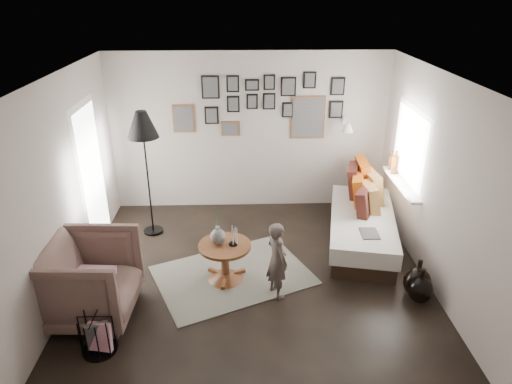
{
  "coord_description": "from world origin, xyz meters",
  "views": [
    {
      "loc": [
        -0.12,
        -4.78,
        3.51
      ],
      "look_at": [
        0.05,
        0.5,
        1.1
      ],
      "focal_mm": 32.0,
      "sensor_mm": 36.0,
      "label": 1
    }
  ],
  "objects_px": {
    "daybed": "(361,220)",
    "child": "(277,260)",
    "floor_lamp": "(143,129)",
    "magazine_basket": "(98,334)",
    "pedestal_table": "(225,264)",
    "demijohn_large": "(417,282)",
    "armchair": "(88,279)",
    "vase": "(218,234)",
    "demijohn_small": "(420,289)"
  },
  "relations": [
    {
      "from": "daybed",
      "to": "child",
      "type": "relative_size",
      "value": 2.2
    },
    {
      "from": "floor_lamp",
      "to": "magazine_basket",
      "type": "bearing_deg",
      "value": -92.84
    },
    {
      "from": "pedestal_table",
      "to": "floor_lamp",
      "type": "height_order",
      "value": "floor_lamp"
    },
    {
      "from": "demijohn_large",
      "to": "armchair",
      "type": "bearing_deg",
      "value": -176.84
    },
    {
      "from": "pedestal_table",
      "to": "vase",
      "type": "distance_m",
      "value": 0.44
    },
    {
      "from": "daybed",
      "to": "floor_lamp",
      "type": "distance_m",
      "value": 3.42
    },
    {
      "from": "magazine_basket",
      "to": "child",
      "type": "relative_size",
      "value": 0.44
    },
    {
      "from": "floor_lamp",
      "to": "magazine_basket",
      "type": "relative_size",
      "value": 4.37
    },
    {
      "from": "vase",
      "to": "demijohn_small",
      "type": "distance_m",
      "value": 2.55
    },
    {
      "from": "magazine_basket",
      "to": "demijohn_large",
      "type": "distance_m",
      "value": 3.73
    },
    {
      "from": "armchair",
      "to": "child",
      "type": "bearing_deg",
      "value": -79.71
    },
    {
      "from": "demijohn_large",
      "to": "demijohn_small",
      "type": "bearing_deg",
      "value": -90.0
    },
    {
      "from": "pedestal_table",
      "to": "floor_lamp",
      "type": "xyz_separation_m",
      "value": [
        -1.16,
        1.3,
        1.41
      ]
    },
    {
      "from": "armchair",
      "to": "demijohn_large",
      "type": "distance_m",
      "value": 3.9
    },
    {
      "from": "child",
      "to": "demijohn_large",
      "type": "bearing_deg",
      "value": -119.97
    },
    {
      "from": "daybed",
      "to": "armchair",
      "type": "distance_m",
      "value": 3.85
    },
    {
      "from": "child",
      "to": "vase",
      "type": "bearing_deg",
      "value": 36.77
    },
    {
      "from": "pedestal_table",
      "to": "floor_lamp",
      "type": "bearing_deg",
      "value": 131.69
    },
    {
      "from": "daybed",
      "to": "demijohn_large",
      "type": "bearing_deg",
      "value": -62.87
    },
    {
      "from": "child",
      "to": "pedestal_table",
      "type": "bearing_deg",
      "value": 35.42
    },
    {
      "from": "vase",
      "to": "floor_lamp",
      "type": "bearing_deg",
      "value": 130.11
    },
    {
      "from": "vase",
      "to": "magazine_basket",
      "type": "bearing_deg",
      "value": -134.16
    },
    {
      "from": "vase",
      "to": "floor_lamp",
      "type": "xyz_separation_m",
      "value": [
        -1.08,
        1.28,
        0.98
      ]
    },
    {
      "from": "floor_lamp",
      "to": "child",
      "type": "xyz_separation_m",
      "value": [
        1.8,
        -1.63,
        -1.15
      ]
    },
    {
      "from": "pedestal_table",
      "to": "armchair",
      "type": "bearing_deg",
      "value": -157.94
    },
    {
      "from": "daybed",
      "to": "magazine_basket",
      "type": "bearing_deg",
      "value": -134.62
    },
    {
      "from": "daybed",
      "to": "demijohn_small",
      "type": "relative_size",
      "value": 4.82
    },
    {
      "from": "vase",
      "to": "floor_lamp",
      "type": "relative_size",
      "value": 0.25
    },
    {
      "from": "demijohn_large",
      "to": "demijohn_small",
      "type": "relative_size",
      "value": 1.1
    },
    {
      "from": "daybed",
      "to": "demijohn_large",
      "type": "xyz_separation_m",
      "value": [
        0.38,
        -1.36,
        -0.13
      ]
    },
    {
      "from": "demijohn_small",
      "to": "child",
      "type": "relative_size",
      "value": 0.46
    },
    {
      "from": "armchair",
      "to": "pedestal_table",
      "type": "bearing_deg",
      "value": -65.34
    },
    {
      "from": "armchair",
      "to": "child",
      "type": "xyz_separation_m",
      "value": [
        2.16,
        0.29,
        0.02
      ]
    },
    {
      "from": "pedestal_table",
      "to": "magazine_basket",
      "type": "height_order",
      "value": "pedestal_table"
    },
    {
      "from": "pedestal_table",
      "to": "daybed",
      "type": "relative_size",
      "value": 0.3
    },
    {
      "from": "demijohn_large",
      "to": "pedestal_table",
      "type": "bearing_deg",
      "value": 170.26
    },
    {
      "from": "magazine_basket",
      "to": "demijohn_small",
      "type": "height_order",
      "value": "demijohn_small"
    },
    {
      "from": "vase",
      "to": "magazine_basket",
      "type": "distance_m",
      "value": 1.79
    },
    {
      "from": "demijohn_small",
      "to": "demijohn_large",
      "type": "bearing_deg",
      "value": 90.0
    },
    {
      "from": "magazine_basket",
      "to": "daybed",
      "type": "bearing_deg",
      "value": 33.74
    },
    {
      "from": "vase",
      "to": "armchair",
      "type": "distance_m",
      "value": 1.59
    },
    {
      "from": "floor_lamp",
      "to": "demijohn_large",
      "type": "height_order",
      "value": "floor_lamp"
    },
    {
      "from": "pedestal_table",
      "to": "floor_lamp",
      "type": "distance_m",
      "value": 2.24
    },
    {
      "from": "daybed",
      "to": "demijohn_large",
      "type": "distance_m",
      "value": 1.42
    },
    {
      "from": "vase",
      "to": "daybed",
      "type": "distance_m",
      "value": 2.29
    },
    {
      "from": "floor_lamp",
      "to": "vase",
      "type": "bearing_deg",
      "value": -49.89
    },
    {
      "from": "pedestal_table",
      "to": "demijohn_small",
      "type": "height_order",
      "value": "pedestal_table"
    },
    {
      "from": "child",
      "to": "daybed",
      "type": "bearing_deg",
      "value": -73.62
    },
    {
      "from": "demijohn_small",
      "to": "child",
      "type": "distance_m",
      "value": 1.76
    },
    {
      "from": "magazine_basket",
      "to": "child",
      "type": "bearing_deg",
      "value": 24.97
    }
  ]
}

